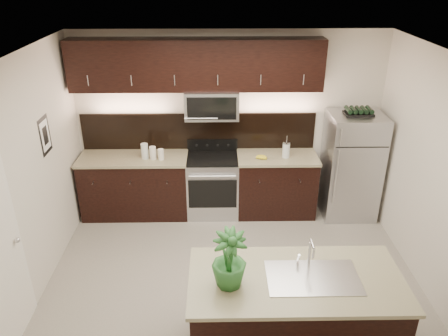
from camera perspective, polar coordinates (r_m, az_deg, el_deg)
name	(u,v)px	position (r m, az deg, el deg)	size (l,w,h in m)	color
ground	(233,284)	(5.47, 1.18, -14.86)	(4.50, 4.50, 0.00)	gray
room_walls	(224,158)	(4.52, -0.02, 1.36)	(4.52, 4.02, 2.71)	beige
counter_run	(199,185)	(6.62, -3.26, -2.18)	(3.51, 0.65, 0.94)	black
upper_fixtures	(198,73)	(6.16, -3.36, 12.33)	(3.49, 0.40, 1.66)	black
island	(293,317)	(4.45, 8.99, -18.65)	(1.96, 0.96, 0.94)	black
sink_faucet	(313,276)	(4.16, 11.52, -13.62)	(0.84, 0.50, 0.28)	silver
refrigerator	(351,166)	(6.71, 16.26, 0.27)	(0.77, 0.69, 1.59)	#B2B2B7
wine_rack	(359,111)	(6.41, 17.18, 7.07)	(0.39, 0.24, 0.10)	black
plant	(229,259)	(3.85, 0.68, -11.82)	(0.31, 0.31, 0.55)	#255D26
canisters	(151,152)	(6.38, -9.54, 2.03)	(0.33, 0.14, 0.22)	silver
french_press	(286,150)	(6.39, 8.11, 2.40)	(0.11, 0.11, 0.32)	silver
bananas	(259,157)	(6.35, 4.55, 1.51)	(0.17, 0.13, 0.05)	yellow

